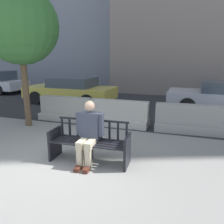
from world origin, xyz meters
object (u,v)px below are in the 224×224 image
Objects in this scene: seated_person at (89,131)px; jersey_barrier_left at (67,111)px; jersey_barrier_centre at (118,115)px; car_taxi_near at (71,90)px; street_tree at (20,26)px; jersey_barrier_right at (189,121)px; street_bench at (90,144)px.

jersey_barrier_left is (-2.16, 2.81, -0.35)m from seated_person.
jersey_barrier_centre is 4.45m from car_taxi_near.
street_tree is (-0.86, -1.02, 2.77)m from jersey_barrier_left.
jersey_barrier_centre and jersey_barrier_right have the same top height.
street_bench is 0.38× the size of car_taxi_near.
street_tree is at bearing -129.96° from jersey_barrier_left.
seated_person is at bearing -52.48° from jersey_barrier_left.
seated_person reaches higher than jersey_barrier_centre.
car_taxi_near is (-5.59, 2.88, 0.31)m from jersey_barrier_right.
street_bench is 0.85× the size of jersey_barrier_centre.
seated_person is at bearing -57.73° from car_taxi_near.
car_taxi_near is at bearing 139.18° from jersey_barrier_centre.
car_taxi_near is (-1.43, 2.87, 0.31)m from jersey_barrier_left.
street_tree reaches higher than street_bench.
jersey_barrier_centre is 4.05m from street_tree.
street_tree is (-5.02, -1.01, 2.77)m from jersey_barrier_right.
street_tree reaches higher than car_taxi_near.
seated_person is 6.72m from car_taxi_near.
jersey_barrier_centre is at bearing -179.37° from jersey_barrier_right.
street_tree is at bearing -160.47° from jersey_barrier_centre.
jersey_barrier_left is 0.99× the size of jersey_barrier_right.
street_tree reaches higher than seated_person.
jersey_barrier_right is (2.23, 0.02, 0.00)m from jersey_barrier_centre.
jersey_barrier_left is at bearing 179.88° from jersey_barrier_right.
jersey_barrier_right is (2.00, 2.80, -0.35)m from seated_person.
jersey_barrier_left and jersey_barrier_right have the same top height.
jersey_barrier_centre is at bearing 19.53° from street_tree.
jersey_barrier_centre is at bearing 94.45° from street_bench.
jersey_barrier_right is at bearing -27.25° from car_taxi_near.
street_bench is 3.41m from jersey_barrier_right.
jersey_barrier_centre is at bearing -40.82° from car_taxi_near.
seated_person is 0.66× the size of jersey_barrier_centre.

